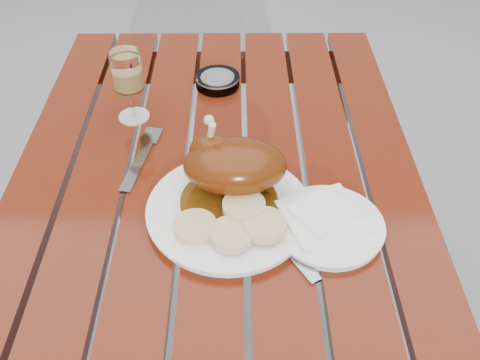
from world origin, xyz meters
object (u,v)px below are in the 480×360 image
at_px(table, 220,292).
at_px(side_plate, 329,226).
at_px(dinner_plate, 229,211).
at_px(wine_glass, 129,86).
at_px(ashtray, 218,81).

xyz_separation_m(table, side_plate, (0.20, -0.14, 0.38)).
bearing_deg(dinner_plate, wine_glass, 125.32).
bearing_deg(dinner_plate, side_plate, -11.87).
height_order(side_plate, ashtray, ashtray).
relative_size(dinner_plate, wine_glass, 1.86).
relative_size(table, dinner_plate, 4.04).
height_order(table, side_plate, side_plate).
height_order(wine_glass, side_plate, wine_glass).
xyz_separation_m(dinner_plate, ashtray, (-0.03, 0.43, 0.00)).
bearing_deg(table, ashtray, 90.78).
xyz_separation_m(wine_glass, ashtray, (0.18, 0.13, -0.07)).
distance_m(table, dinner_plate, 0.40).
relative_size(table, side_plate, 6.13).
xyz_separation_m(dinner_plate, wine_glass, (-0.21, 0.30, 0.07)).
bearing_deg(side_plate, dinner_plate, 168.13).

